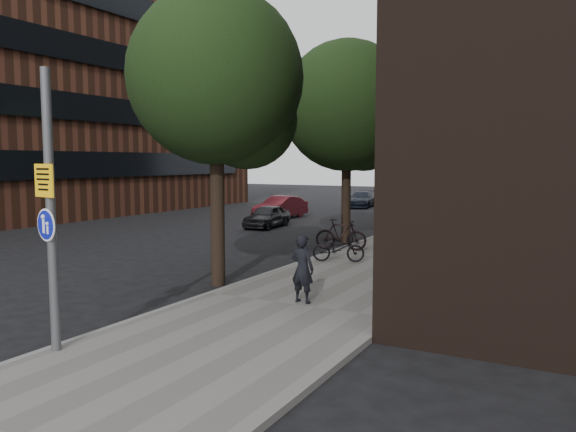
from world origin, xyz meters
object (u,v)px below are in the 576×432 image
Objects in this scene: parked_bike_facade_near at (418,263)px; parked_car_near at (267,216)px; signpost at (51,211)px; pedestrian at (302,269)px.

parked_car_near is (-9.95, 9.25, -0.07)m from parked_bike_facade_near.
pedestrian is at bearing 75.81° from signpost.
parked_bike_facade_near is (3.80, 7.89, -1.80)m from signpost.
pedestrian is at bearing -60.41° from parked_car_near.
signpost reaches higher than parked_bike_facade_near.
parked_car_near is at bearing -50.75° from pedestrian.
pedestrian reaches higher than parked_bike_facade_near.
parked_car_near is at bearing 120.02° from signpost.
signpost is 1.41× the size of parked_car_near.
pedestrian is 3.62m from parked_bike_facade_near.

